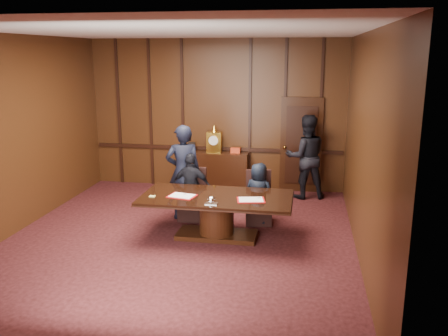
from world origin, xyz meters
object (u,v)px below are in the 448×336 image
object	(u,v)px
conference_table	(217,210)
signatory_left	(191,187)
sideboard	(214,169)
signatory_right	(259,194)
witness_left	(183,172)
witness_right	(306,157)

from	to	relation	value
conference_table	signatory_left	xyz separation A→B (m)	(-0.65, 0.80, 0.15)
sideboard	conference_table	bearing A→B (deg)	-78.18
signatory_left	conference_table	bearing A→B (deg)	129.36
conference_table	signatory_right	world-z (taller)	signatory_right
signatory_left	witness_left	xyz separation A→B (m)	(-0.18, 0.10, 0.26)
witness_right	witness_left	bearing A→B (deg)	24.48
signatory_left	signatory_right	size ratio (longest dim) A/B	1.12
signatory_right	witness_left	xyz separation A→B (m)	(-1.48, 0.10, 0.33)
sideboard	signatory_right	world-z (taller)	sideboard
witness_left	sideboard	bearing A→B (deg)	-113.63
signatory_right	witness_left	world-z (taller)	witness_left
signatory_left	signatory_right	distance (m)	1.30
conference_table	witness_right	world-z (taller)	witness_right
witness_right	sideboard	bearing A→B (deg)	-20.42
witness_right	signatory_left	bearing A→B (deg)	28.27
sideboard	signatory_left	size ratio (longest dim) A/B	1.21
signatory_right	witness_right	world-z (taller)	witness_right
conference_table	signatory_left	size ratio (longest dim) A/B	1.98
sideboard	signatory_left	distance (m)	2.17
signatory_right	witness_right	xyz separation A→B (m)	(0.85, 1.88, 0.34)
conference_table	witness_right	bearing A→B (deg)	60.79
sideboard	witness_right	size ratio (longest dim) A/B	0.86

